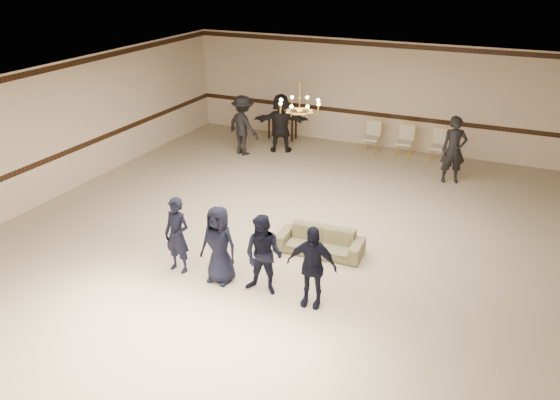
% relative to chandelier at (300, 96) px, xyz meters
% --- Properties ---
extents(room, '(12.01, 14.01, 3.21)m').
position_rel_chandelier_xyz_m(room, '(0.00, -1.00, -1.28)').
color(room, tan).
rests_on(room, ground).
extents(chair_rail, '(12.00, 0.02, 0.14)m').
position_rel_chandelier_xyz_m(chair_rail, '(0.00, 5.99, -1.88)').
color(chair_rail, black).
rests_on(chair_rail, wall_back).
extents(crown_molding, '(12.00, 0.02, 0.14)m').
position_rel_chandelier_xyz_m(crown_molding, '(0.00, 5.99, 0.21)').
color(crown_molding, black).
rests_on(crown_molding, wall_back).
extents(chandelier, '(0.94, 0.94, 0.89)m').
position_rel_chandelier_xyz_m(chandelier, '(0.00, 0.00, 0.00)').
color(chandelier, '#B18B38').
rests_on(chandelier, ceiling).
extents(boy_a, '(0.57, 0.40, 1.49)m').
position_rel_chandelier_xyz_m(boy_a, '(-1.24, -2.88, -2.13)').
color(boy_a, black).
rests_on(boy_a, floor).
extents(boy_b, '(0.75, 0.51, 1.49)m').
position_rel_chandelier_xyz_m(boy_b, '(-0.34, -2.88, -2.13)').
color(boy_b, black).
rests_on(boy_b, floor).
extents(boy_c, '(0.75, 0.60, 1.49)m').
position_rel_chandelier_xyz_m(boy_c, '(0.56, -2.88, -2.13)').
color(boy_c, black).
rests_on(boy_c, floor).
extents(boy_d, '(0.91, 0.46, 1.49)m').
position_rel_chandelier_xyz_m(boy_d, '(1.46, -2.88, -2.13)').
color(boy_d, black).
rests_on(boy_d, floor).
extents(settee, '(1.77, 0.78, 0.51)m').
position_rel_chandelier_xyz_m(settee, '(0.96, -1.11, -2.62)').
color(settee, olive).
rests_on(settee, floor).
extents(adult_left, '(1.30, 1.01, 1.77)m').
position_rel_chandelier_xyz_m(adult_left, '(-3.30, 3.60, -1.99)').
color(adult_left, black).
rests_on(adult_left, floor).
extents(adult_mid, '(1.72, 1.07, 1.77)m').
position_rel_chandelier_xyz_m(adult_mid, '(-2.40, 4.30, -1.99)').
color(adult_mid, black).
rests_on(adult_mid, floor).
extents(adult_right, '(0.76, 0.63, 1.77)m').
position_rel_chandelier_xyz_m(adult_right, '(2.70, 3.90, -1.99)').
color(adult_right, black).
rests_on(adult_right, floor).
extents(banquet_chair_left, '(0.48, 0.48, 0.96)m').
position_rel_chandelier_xyz_m(banquet_chair_left, '(0.14, 5.24, -2.39)').
color(banquet_chair_left, beige).
rests_on(banquet_chair_left, floor).
extents(banquet_chair_mid, '(0.50, 0.50, 0.96)m').
position_rel_chandelier_xyz_m(banquet_chair_mid, '(1.14, 5.24, -2.39)').
color(banquet_chair_mid, beige).
rests_on(banquet_chair_mid, floor).
extents(banquet_chair_right, '(0.49, 0.49, 0.96)m').
position_rel_chandelier_xyz_m(banquet_chair_right, '(2.14, 5.24, -2.39)').
color(banquet_chair_right, beige).
rests_on(banquet_chair_right, floor).
extents(console_table, '(0.95, 0.47, 0.77)m').
position_rel_chandelier_xyz_m(console_table, '(-2.86, 5.44, -2.49)').
color(console_table, black).
rests_on(console_table, floor).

